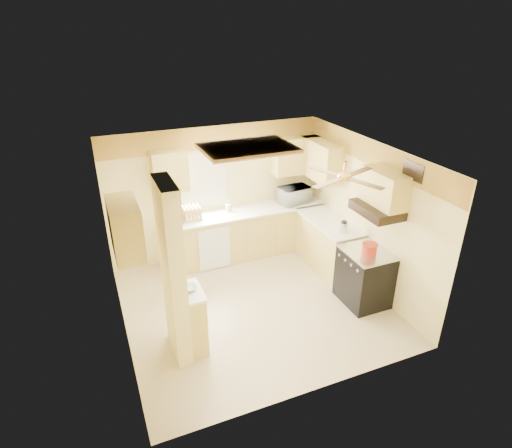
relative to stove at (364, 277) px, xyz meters
name	(u,v)px	position (x,y,z in m)	size (l,w,h in m)	color
floor	(255,305)	(-1.67, 0.55, -0.46)	(4.00, 4.00, 0.00)	tan
ceiling	(254,155)	(-1.67, 0.55, 2.04)	(4.00, 4.00, 0.00)	white
wall_back	(216,193)	(-1.67, 2.45, 0.79)	(4.00, 4.00, 0.00)	#ECDA90
wall_front	(319,309)	(-1.67, -1.35, 0.79)	(4.00, 4.00, 0.00)	#ECDA90
wall_left	(115,263)	(-3.67, 0.55, 0.79)	(3.80, 3.80, 0.00)	#ECDA90
wall_right	(366,215)	(0.33, 0.55, 0.79)	(3.80, 3.80, 0.00)	#ECDA90
wallpaper_border	(214,138)	(-1.67, 2.43, 1.84)	(4.00, 0.02, 0.40)	#EEC046
partition_column	(173,274)	(-3.02, 0.00, 0.79)	(0.20, 0.70, 2.50)	#ECDA90
partition_ledge	(194,320)	(-2.80, 0.00, -0.01)	(0.25, 0.55, 0.90)	#D7C161
ledge_top	(192,292)	(-2.80, 0.00, 0.46)	(0.28, 0.58, 0.04)	white
lower_cabinets_back	(247,233)	(-1.17, 2.15, -0.01)	(3.00, 0.60, 0.90)	#D7C161
lower_cabinets_right	(328,245)	(0.03, 1.15, -0.01)	(0.60, 1.40, 0.90)	#D7C161
countertop_back	(247,211)	(-1.17, 2.14, 0.46)	(3.04, 0.64, 0.04)	white
countertop_right	(330,222)	(0.02, 1.15, 0.46)	(0.64, 1.44, 0.04)	white
dishwasher_panel	(215,249)	(-1.92, 1.84, -0.03)	(0.58, 0.02, 0.80)	white
window	(202,180)	(-1.92, 2.44, 1.09)	(0.92, 0.02, 1.02)	white
upper_cab_back_left	(169,171)	(-2.52, 2.27, 1.39)	(0.60, 0.35, 0.70)	#D7C161
upper_cab_back_right	(296,155)	(-0.12, 2.27, 1.39)	(0.90, 0.35, 0.70)	#D7C161
upper_cab_right	(321,160)	(0.16, 1.80, 1.39)	(0.35, 1.00, 0.70)	#D7C161
upper_cab_left_wall	(125,229)	(-3.49, 0.30, 1.39)	(0.35, 0.75, 0.70)	#D7C161
upper_cab_over_stove	(384,188)	(0.16, 0.00, 1.49)	(0.35, 0.76, 0.52)	#D7C161
stove	(364,277)	(0.00, 0.00, 0.00)	(0.68, 0.77, 0.92)	black
range_hood	(377,210)	(0.07, 0.00, 1.16)	(0.50, 0.76, 0.14)	black
poster_menu	(178,230)	(-2.91, 0.00, 1.39)	(0.02, 0.42, 0.57)	black
poster_nashville	(182,275)	(-2.91, 0.00, 0.74)	(0.02, 0.42, 0.57)	black
ceiling_light_panel	(248,148)	(-1.57, 1.05, 2.00)	(1.35, 0.95, 0.06)	brown
ceiling_fan	(344,177)	(-0.67, -0.15, 1.83)	(1.15, 1.15, 0.26)	gold
vent_grate	(413,171)	(0.31, -0.35, 1.84)	(0.02, 0.40, 0.25)	black
microwave	(294,195)	(-0.18, 2.14, 0.64)	(0.58, 0.39, 0.32)	white
bowl	(189,288)	(-2.82, 0.03, 0.50)	(0.21, 0.21, 0.05)	white
dutch_oven	(369,249)	(-0.01, -0.04, 0.54)	(0.24, 0.24, 0.16)	#A62815
kettle	(344,227)	(0.00, 0.69, 0.57)	(0.13, 0.13, 0.20)	silver
dish_rack	(190,215)	(-2.25, 2.18, 0.56)	(0.41, 0.31, 0.23)	tan
utensil_crock	(228,208)	(-1.50, 2.24, 0.55)	(0.10, 0.10, 0.21)	white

